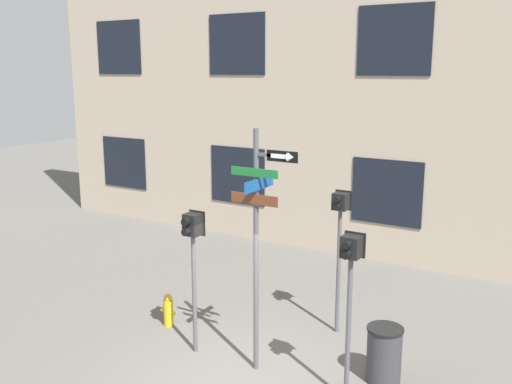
{
  "coord_description": "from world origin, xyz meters",
  "views": [
    {
      "loc": [
        4.79,
        -7.41,
        5.23
      ],
      "look_at": [
        -0.04,
        0.53,
        3.22
      ],
      "focal_mm": 40.0,
      "sensor_mm": 36.0,
      "label": 1
    }
  ],
  "objects_px": {
    "pedestrian_signal_left": "(193,244)",
    "pedestrian_signal_right": "(350,275)",
    "trash_bin": "(384,354)",
    "fire_hydrant": "(168,310)",
    "pedestrian_signal_across": "(340,227)",
    "street_sign_pole": "(259,231)"
  },
  "relations": [
    {
      "from": "pedestrian_signal_left",
      "to": "pedestrian_signal_right",
      "type": "xyz_separation_m",
      "value": [
        3.07,
        -0.04,
        0.02
      ]
    },
    {
      "from": "trash_bin",
      "to": "fire_hydrant",
      "type": "bearing_deg",
      "value": -177.12
    },
    {
      "from": "pedestrian_signal_across",
      "to": "trash_bin",
      "type": "height_order",
      "value": "pedestrian_signal_across"
    },
    {
      "from": "fire_hydrant",
      "to": "trash_bin",
      "type": "distance_m",
      "value": 4.55
    },
    {
      "from": "pedestrian_signal_left",
      "to": "trash_bin",
      "type": "relative_size",
      "value": 2.77
    },
    {
      "from": "pedestrian_signal_right",
      "to": "pedestrian_signal_across",
      "type": "xyz_separation_m",
      "value": [
        -1.12,
        2.2,
        0.08
      ]
    },
    {
      "from": "street_sign_pole",
      "to": "trash_bin",
      "type": "height_order",
      "value": "street_sign_pole"
    },
    {
      "from": "pedestrian_signal_left",
      "to": "pedestrian_signal_right",
      "type": "distance_m",
      "value": 3.07
    },
    {
      "from": "fire_hydrant",
      "to": "pedestrian_signal_right",
      "type": "bearing_deg",
      "value": -8.68
    },
    {
      "from": "street_sign_pole",
      "to": "pedestrian_signal_across",
      "type": "distance_m",
      "value": 2.21
    },
    {
      "from": "pedestrian_signal_right",
      "to": "pedestrian_signal_across",
      "type": "distance_m",
      "value": 2.47
    },
    {
      "from": "street_sign_pole",
      "to": "pedestrian_signal_left",
      "type": "height_order",
      "value": "street_sign_pole"
    },
    {
      "from": "pedestrian_signal_across",
      "to": "trash_bin",
      "type": "xyz_separation_m",
      "value": [
        1.44,
        -1.33,
        -1.72
      ]
    },
    {
      "from": "trash_bin",
      "to": "pedestrian_signal_across",
      "type": "bearing_deg",
      "value": 137.19
    },
    {
      "from": "street_sign_pole",
      "to": "fire_hydrant",
      "type": "height_order",
      "value": "street_sign_pole"
    },
    {
      "from": "pedestrian_signal_left",
      "to": "trash_bin",
      "type": "xyz_separation_m",
      "value": [
        3.39,
        0.83,
        -1.62
      ]
    },
    {
      "from": "pedestrian_signal_right",
      "to": "pedestrian_signal_across",
      "type": "height_order",
      "value": "pedestrian_signal_across"
    },
    {
      "from": "pedestrian_signal_right",
      "to": "fire_hydrant",
      "type": "distance_m",
      "value": 4.63
    },
    {
      "from": "fire_hydrant",
      "to": "street_sign_pole",
      "type": "bearing_deg",
      "value": -12.32
    },
    {
      "from": "fire_hydrant",
      "to": "pedestrian_signal_left",
      "type": "bearing_deg",
      "value": -27.57
    },
    {
      "from": "pedestrian_signal_left",
      "to": "pedestrian_signal_across",
      "type": "relative_size",
      "value": 0.93
    },
    {
      "from": "pedestrian_signal_left",
      "to": "pedestrian_signal_across",
      "type": "height_order",
      "value": "pedestrian_signal_across"
    }
  ]
}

